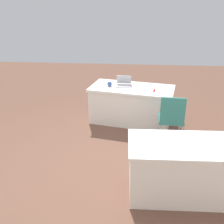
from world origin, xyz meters
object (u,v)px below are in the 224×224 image
Objects in this scene: table_foreground at (131,104)px; table_mid_right at (183,169)px; chair_tucked_left at (171,117)px; scissors_red at (154,91)px; yarn_ball at (110,84)px; laptop_silver at (124,84)px.

table_foreground is 2.42m from table_mid_right.
table_foreground is at bearing 128.47° from chair_tucked_left.
table_foreground is 10.46× the size of scissors_red.
chair_tucked_left is at bearing 125.40° from table_foreground.
yarn_ball is 0.56× the size of scissors_red.
table_mid_right is at bearing 111.98° from laptop_silver.
yarn_ball is at bearing -4.08° from table_foreground.
laptop_silver reaches higher than scissors_red.
table_mid_right is 2.60m from laptop_silver.
yarn_ball is 0.96m from scissors_red.
chair_tucked_left reaches higher than table_foreground.
table_foreground is 0.47m from laptop_silver.
laptop_silver is (0.90, -1.10, 0.24)m from chair_tucked_left.
yarn_ball reaches higher than scissors_red.
table_foreground is 5.82× the size of laptop_silver.
chair_tucked_left is 0.89m from scissors_red.
scissors_red is (-0.64, 0.28, -0.04)m from laptop_silver.
scissors_red is (0.26, -0.83, 0.21)m from chair_tucked_left.
yarn_ball is at bearing 11.80° from laptop_silver.
chair_tucked_left is at bearing 138.85° from yarn_ball.
scissors_red is at bearing -82.35° from table_mid_right.
scissors_red is (0.28, -2.12, 0.39)m from table_mid_right.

